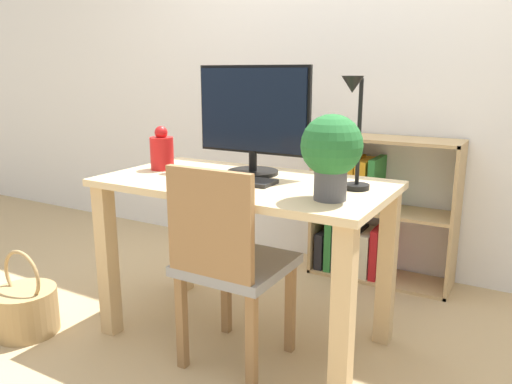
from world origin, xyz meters
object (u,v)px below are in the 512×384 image
(monitor, at_px, (253,116))
(potted_plant, at_px, (331,150))
(keyboard, at_px, (230,179))
(basket, at_px, (26,309))
(bookshelf, at_px, (362,215))
(chair, at_px, (229,260))
(desk_lamp, at_px, (355,122))
(vase, at_px, (162,151))

(monitor, distance_m, potted_plant, 0.54)
(keyboard, xyz_separation_m, basket, (-0.84, -0.43, -0.62))
(potted_plant, relative_size, basket, 0.76)
(potted_plant, relative_size, bookshelf, 0.37)
(chair, bearing_deg, keyboard, 113.68)
(potted_plant, bearing_deg, bookshelf, 101.42)
(keyboard, height_order, bookshelf, bookshelf)
(bookshelf, xyz_separation_m, basket, (-1.11, -1.42, -0.25))
(desk_lamp, bearing_deg, potted_plant, -100.86)
(desk_lamp, xyz_separation_m, potted_plant, (-0.03, -0.15, -0.09))
(chair, bearing_deg, bookshelf, 75.51)
(desk_lamp, relative_size, chair, 0.51)
(potted_plant, xyz_separation_m, chair, (-0.37, -0.10, -0.45))
(vase, bearing_deg, potted_plant, -9.21)
(chair, bearing_deg, monitor, 98.19)
(chair, distance_m, bookshelf, 1.20)
(bookshelf, height_order, basket, bookshelf)
(desk_lamp, bearing_deg, vase, -179.63)
(potted_plant, distance_m, chair, 0.59)
(vase, distance_m, potted_plant, 0.91)
(desk_lamp, distance_m, potted_plant, 0.18)
(basket, bearing_deg, keyboard, 26.76)
(potted_plant, distance_m, basket, 1.58)
(chair, relative_size, basket, 2.11)
(desk_lamp, bearing_deg, monitor, 167.37)
(bookshelf, bearing_deg, potted_plant, -78.58)
(potted_plant, bearing_deg, desk_lamp, 79.14)
(monitor, xyz_separation_m, basket, (-0.86, -0.60, -0.87))
(basket, bearing_deg, bookshelf, 52.02)
(vase, bearing_deg, desk_lamp, 0.37)
(vase, distance_m, chair, 0.68)
(potted_plant, bearing_deg, basket, -165.72)
(vase, bearing_deg, basket, -132.10)
(monitor, bearing_deg, basket, -145.02)
(desk_lamp, xyz_separation_m, bookshelf, (-0.25, 0.93, -0.63))
(bookshelf, bearing_deg, basket, -127.98)
(monitor, bearing_deg, chair, -74.59)
(desk_lamp, bearing_deg, keyboard, -173.03)
(keyboard, distance_m, potted_plant, 0.52)
(keyboard, bearing_deg, potted_plant, -10.34)
(monitor, relative_size, keyboard, 1.34)
(monitor, distance_m, keyboard, 0.31)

